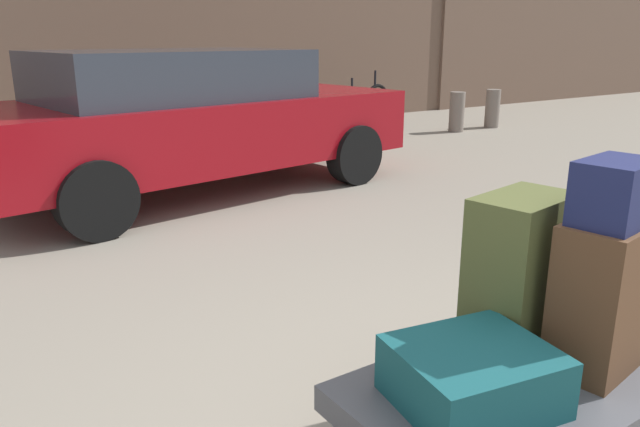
% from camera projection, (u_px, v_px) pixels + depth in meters
% --- Properties ---
extents(luggage_cart, '(1.16, 0.76, 0.34)m').
position_uv_depth(luggage_cart, '(505.00, 402.00, 2.20)').
color(luggage_cart, '#4C4C51').
rests_on(luggage_cart, ground_plane).
extents(suitcase_brown_rear_right, '(0.40, 0.30, 0.57)m').
position_uv_depth(suitcase_brown_rear_right, '(601.00, 297.00, 2.23)').
color(suitcase_brown_rear_right, '#51331E').
rests_on(suitcase_brown_rear_right, luggage_cart).
extents(suitcase_teal_center, '(0.58, 0.53, 0.21)m').
position_uv_depth(suitcase_teal_center, '(473.00, 376.00, 2.05)').
color(suitcase_teal_center, '#144C51').
rests_on(suitcase_teal_center, luggage_cart).
extents(suitcase_olive_front_left, '(0.47, 0.34, 0.61)m').
position_uv_depth(suitcase_olive_front_left, '(519.00, 270.00, 2.42)').
color(suitcase_olive_front_left, '#4C5128').
rests_on(suitcase_olive_front_left, luggage_cart).
extents(duffel_bag_navy_topmost_pile, '(0.34, 0.26, 0.23)m').
position_uv_depth(duffel_bag_navy_topmost_pile, '(616.00, 192.00, 2.11)').
color(duffel_bag_navy_topmost_pile, '#191E47').
rests_on(duffel_bag_navy_topmost_pile, suitcase_brown_rear_right).
extents(parked_car, '(4.50, 2.36, 1.42)m').
position_uv_depth(parked_car, '(191.00, 118.00, 6.08)').
color(parked_car, maroon).
rests_on(parked_car, ground_plane).
extents(bicycle_leaning, '(1.73, 0.47, 0.96)m').
position_uv_depth(bicycle_leaning, '(359.00, 106.00, 10.68)').
color(bicycle_leaning, black).
rests_on(bicycle_leaning, ground_plane).
extents(bollard_kerb_near, '(0.25, 0.25, 0.66)m').
position_uv_depth(bollard_kerb_near, '(297.00, 127.00, 8.46)').
color(bollard_kerb_near, '#72665B').
rests_on(bollard_kerb_near, ground_plane).
extents(bollard_kerb_mid, '(0.25, 0.25, 0.66)m').
position_uv_depth(bollard_kerb_mid, '(377.00, 119.00, 9.23)').
color(bollard_kerb_mid, '#72665B').
rests_on(bollard_kerb_mid, ground_plane).
extents(bollard_kerb_far, '(0.25, 0.25, 0.66)m').
position_uv_depth(bollard_kerb_far, '(457.00, 112.00, 10.16)').
color(bollard_kerb_far, '#72665B').
rests_on(bollard_kerb_far, ground_plane).
extents(bollard_corner, '(0.25, 0.25, 0.66)m').
position_uv_depth(bollard_corner, '(492.00, 109.00, 10.63)').
color(bollard_corner, '#72665B').
rests_on(bollard_corner, ground_plane).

